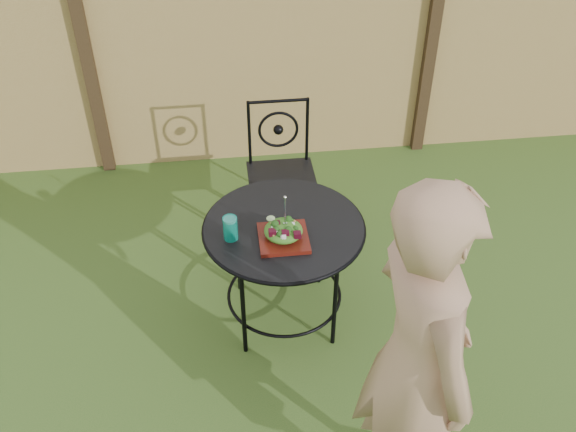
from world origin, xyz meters
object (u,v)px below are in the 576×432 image
(salad_plate, at_px, (283,238))
(patio_chair, at_px, (281,168))
(patio_table, at_px, (284,244))
(diner, at_px, (417,362))

(salad_plate, bearing_deg, patio_chair, 84.38)
(patio_chair, xyz_separation_m, salad_plate, (-0.10, -1.00, 0.23))
(salad_plate, bearing_deg, patio_table, 82.29)
(diner, bearing_deg, patio_chair, -2.82)
(patio_table, bearing_deg, diner, -70.26)
(salad_plate, bearing_deg, diner, -67.42)
(patio_table, relative_size, diner, 0.51)
(diner, relative_size, salad_plate, 6.73)
(patio_chair, distance_m, salad_plate, 1.03)
(patio_table, distance_m, patio_chair, 0.89)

